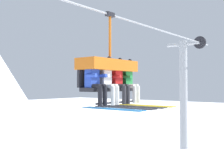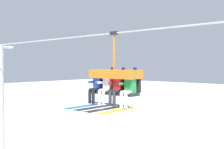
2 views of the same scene
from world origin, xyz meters
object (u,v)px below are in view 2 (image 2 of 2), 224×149
at_px(chairlift_chair, 115,78).
at_px(skier_blue, 96,86).
at_px(skier_white, 106,86).
at_px(skier_red, 117,87).
at_px(lift_tower_near, 1,112).
at_px(skier_green, 128,88).

xyz_separation_m(chairlift_chair, skier_blue, (-0.72, -0.22, -0.30)).
xyz_separation_m(skier_blue, skier_white, (0.48, 0.01, 0.02)).
bearing_deg(skier_white, chairlift_chair, 42.07).
xyz_separation_m(skier_blue, skier_red, (0.97, 0.01, 0.02)).
bearing_deg(skier_red, skier_blue, -179.59).
bearing_deg(lift_tower_near, skier_red, -5.35).
bearing_deg(skier_red, chairlift_chair, 138.71).
relative_size(chairlift_chair, skier_white, 1.43).
xyz_separation_m(skier_red, skier_green, (0.48, 0.00, 0.00)).
height_order(lift_tower_near, skier_green, lift_tower_near).
bearing_deg(skier_green, lift_tower_near, 174.90).
bearing_deg(skier_white, skier_blue, -179.19).
distance_m(lift_tower_near, skier_green, 10.58).
bearing_deg(skier_green, chairlift_chair, 163.54).
relative_size(lift_tower_near, skier_white, 5.04).
bearing_deg(skier_red, lift_tower_near, 174.65).
relative_size(lift_tower_near, skier_blue, 5.04).
xyz_separation_m(skier_white, skier_green, (0.96, 0.00, 0.00)).
bearing_deg(lift_tower_near, skier_green, -5.10).
distance_m(skier_blue, skier_red, 0.97).
height_order(lift_tower_near, skier_blue, lift_tower_near).
xyz_separation_m(chairlift_chair, skier_green, (0.72, -0.21, -0.28)).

